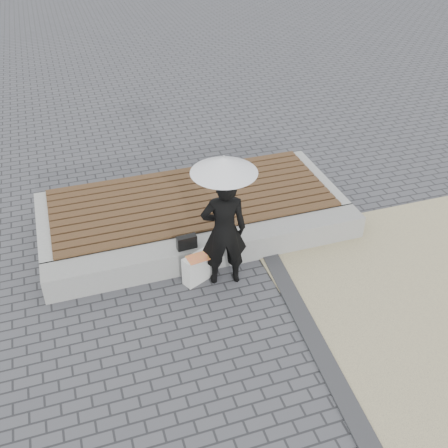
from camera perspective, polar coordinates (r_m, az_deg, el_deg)
The scene contains 10 objects.
ground at distance 7.18m, azimuth 2.61°, elevation -11.50°, with size 80.00×80.00×0.00m, color #46474B.
edging_band at distance 7.10m, azimuth 9.89°, elevation -12.65°, with size 0.25×5.20×0.04m, color #323335.
seating_ledge at distance 8.17m, azimuth -1.28°, elevation -2.76°, with size 5.00×0.45×0.40m, color gray.
timber_platform at distance 9.11m, azimuth -3.52°, elevation 1.65°, with size 5.00×2.00×0.40m, color #A8A8A2.
timber_decking at distance 8.99m, azimuth -3.57°, elevation 2.82°, with size 4.60×2.00×0.04m, color #543522, non-canonical shape.
woman at distance 7.39m, azimuth -0.00°, elevation -0.73°, with size 0.64×0.42×1.77m, color black.
parasol at distance 6.84m, azimuth -0.00°, elevation 6.31°, with size 0.88×0.88×1.13m.
handbag at distance 7.83m, azimuth -4.00°, elevation -1.96°, with size 0.30×0.10×0.21m, color black.
canvas_tote at distance 7.79m, azimuth -2.88°, elevation -4.73°, with size 0.43×0.18×0.45m, color white.
magazine at distance 7.61m, azimuth -2.82°, elevation -3.63°, with size 0.30×0.22×0.01m, color #E63549.
Camera 1 is at (-1.85, -4.57, 5.22)m, focal length 42.91 mm.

